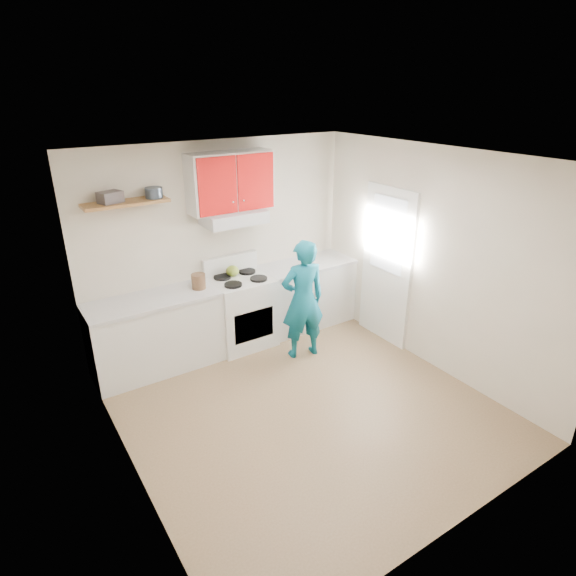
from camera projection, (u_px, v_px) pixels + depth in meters
floor at (304, 406)px, 5.17m from camera, size 3.80×3.80×0.00m
ceiling at (308, 159)px, 4.15m from camera, size 3.60×3.80×0.04m
back_wall at (220, 245)px, 6.12m from camera, size 3.60×0.04×2.60m
front_wall at (470, 393)px, 3.20m from camera, size 3.60×0.04×2.60m
left_wall at (118, 347)px, 3.75m from camera, size 0.04×3.80×2.60m
right_wall at (433, 261)px, 5.57m from camera, size 0.04×3.80×2.60m
door at (387, 266)px, 6.20m from camera, size 0.05×0.85×2.05m
door_glass at (388, 235)px, 6.02m from camera, size 0.01×0.55×0.95m
counter_left at (156, 335)px, 5.70m from camera, size 1.52×0.60×0.90m
counter_right at (306, 294)px, 6.80m from camera, size 1.32×0.60×0.90m
stove at (242, 312)px, 6.25m from camera, size 0.76×0.65×0.92m
range_hood at (234, 217)px, 5.85m from camera, size 0.76×0.44×0.15m
upper_cabinets at (230, 182)px, 5.72m from camera, size 1.02×0.33×0.70m
shelf at (126, 203)px, 5.15m from camera, size 0.90×0.30×0.04m
books at (110, 197)px, 5.04m from camera, size 0.27×0.23×0.12m
tin at (154, 193)px, 5.26m from camera, size 0.24×0.24×0.12m
kettle at (232, 271)px, 6.14m from camera, size 0.17×0.17×0.14m
crock at (199, 282)px, 5.76m from camera, size 0.19×0.19×0.20m
cutting_board at (286, 272)px, 6.33m from camera, size 0.36×0.31×0.02m
silicone_mat at (332, 257)px, 6.89m from camera, size 0.32×0.28×0.01m
person at (303, 300)px, 5.87m from camera, size 0.62×0.47×1.53m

